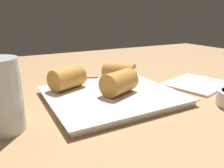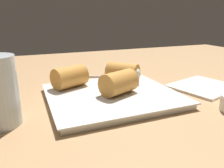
% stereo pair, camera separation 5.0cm
% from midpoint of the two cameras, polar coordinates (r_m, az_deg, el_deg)
% --- Properties ---
extents(table_surface, '(1.80, 1.40, 0.02)m').
position_cam_midpoint_polar(table_surface, '(0.49, 8.14, -5.44)').
color(table_surface, '#A87F54').
rests_on(table_surface, ground).
extents(serving_plate, '(0.28, 0.25, 0.01)m').
position_cam_midpoint_polar(serving_plate, '(0.49, 2.93, -3.13)').
color(serving_plate, silver).
rests_on(serving_plate, table_surface).
extents(roll_front_left, '(0.09, 0.08, 0.05)m').
position_cam_midpoint_polar(roll_front_left, '(0.48, 5.18, 0.41)').
color(roll_front_left, '#C68438').
rests_on(roll_front_left, serving_plate).
extents(roll_front_right, '(0.09, 0.08, 0.05)m').
position_cam_midpoint_polar(roll_front_right, '(0.53, -7.90, 1.92)').
color(roll_front_right, '#C68438').
rests_on(roll_front_right, serving_plate).
extents(roll_back_left, '(0.09, 0.09, 0.05)m').
position_cam_midpoint_polar(roll_back_left, '(0.56, 5.83, 2.86)').
color(roll_back_left, '#C68438').
rests_on(roll_back_left, serving_plate).
extents(spoon, '(0.20, 0.10, 0.01)m').
position_cam_midpoint_polar(spoon, '(0.66, 3.47, 2.18)').
color(spoon, '#B2B2B7').
rests_on(spoon, table_surface).
extents(napkin, '(0.18, 0.17, 0.01)m').
position_cam_midpoint_polar(napkin, '(0.62, 24.91, -0.66)').
color(napkin, silver).
rests_on(napkin, table_surface).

